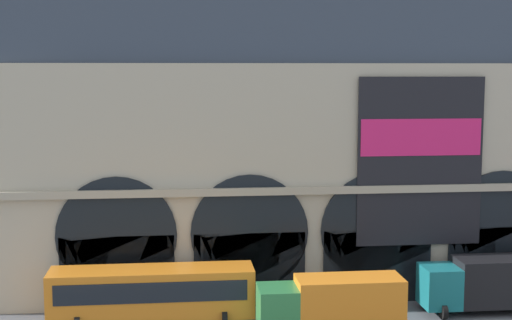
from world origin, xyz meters
The scene contains 4 objects.
station_building centered at (0.05, 7.31, 8.88)m, with size 39.51×5.02×18.41m.
bus_midwest centered at (-9.37, 2.44, 1.78)m, with size 11.00×3.25×3.10m.
box_truck_center centered at (-0.04, -0.39, 1.70)m, with size 7.50×2.91×3.12m.
box_truck_mideast centered at (9.64, 2.58, 1.70)m, with size 7.50×2.91×3.12m.
Camera 1 is at (-7.95, -36.63, 13.80)m, focal length 51.73 mm.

